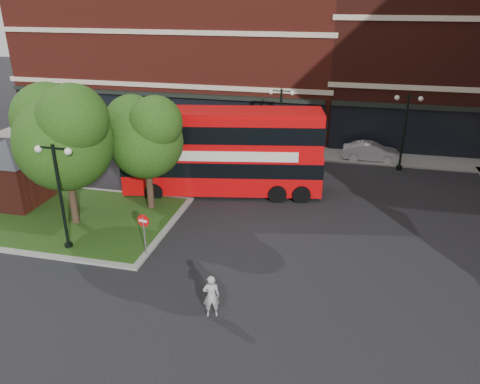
% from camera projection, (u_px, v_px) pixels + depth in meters
% --- Properties ---
extents(ground, '(120.00, 120.00, 0.00)m').
position_uv_depth(ground, '(182.00, 266.00, 20.06)').
color(ground, black).
rests_on(ground, ground).
extents(pavement_far, '(44.00, 3.00, 0.12)m').
position_uv_depth(pavement_far, '(257.00, 149.00, 34.81)').
color(pavement_far, slate).
rests_on(pavement_far, ground).
extents(terrace_far_left, '(26.00, 12.00, 14.00)m').
position_uv_depth(terrace_far_left, '(184.00, 40.00, 40.47)').
color(terrace_far_left, maroon).
rests_on(terrace_far_left, ground).
extents(terrace_far_right, '(18.00, 12.00, 16.00)m').
position_uv_depth(terrace_far_right, '(458.00, 33.00, 35.48)').
color(terrace_far_right, '#471911').
rests_on(terrace_far_right, ground).
extents(traffic_island, '(12.60, 7.60, 0.15)m').
position_uv_depth(traffic_island, '(56.00, 216.00, 24.39)').
color(traffic_island, gray).
rests_on(traffic_island, ground).
extents(kiosk, '(6.51, 6.51, 3.60)m').
position_uv_depth(kiosk, '(10.00, 165.00, 25.03)').
color(kiosk, '#471911').
rests_on(kiosk, traffic_island).
extents(tree_island_west, '(5.40, 4.71, 7.21)m').
position_uv_depth(tree_island_west, '(62.00, 132.00, 21.86)').
color(tree_island_west, '#2D2116').
rests_on(tree_island_west, ground).
extents(tree_island_east, '(4.46, 3.90, 6.29)m').
position_uv_depth(tree_island_east, '(144.00, 133.00, 23.67)').
color(tree_island_east, '#2D2116').
rests_on(tree_island_east, ground).
extents(lamp_island, '(1.72, 0.36, 5.00)m').
position_uv_depth(lamp_island, '(60.00, 192.00, 20.28)').
color(lamp_island, black).
rests_on(lamp_island, ground).
extents(lamp_far_left, '(1.72, 0.36, 5.00)m').
position_uv_depth(lamp_far_left, '(280.00, 121.00, 31.51)').
color(lamp_far_left, black).
rests_on(lamp_far_left, ground).
extents(lamp_far_right, '(1.72, 0.36, 5.00)m').
position_uv_depth(lamp_far_right, '(405.00, 128.00, 29.84)').
color(lamp_far_right, black).
rests_on(lamp_far_right, ground).
extents(bus, '(11.48, 4.59, 4.28)m').
position_uv_depth(bus, '(222.00, 146.00, 26.41)').
color(bus, red).
rests_on(bus, ground).
extents(woman, '(0.71, 0.58, 1.68)m').
position_uv_depth(woman, '(211.00, 296.00, 16.68)').
color(woman, '#99999C').
rests_on(woman, ground).
extents(car_silver, '(4.00, 1.65, 1.36)m').
position_uv_depth(car_silver, '(267.00, 144.00, 33.94)').
color(car_silver, silver).
rests_on(car_silver, ground).
extents(car_white, '(3.87, 1.38, 1.27)m').
position_uv_depth(car_white, '(371.00, 152.00, 32.42)').
color(car_white, silver).
rests_on(car_white, ground).
extents(no_entry_sign, '(0.57, 0.14, 2.06)m').
position_uv_depth(no_entry_sign, '(144.00, 227.00, 20.23)').
color(no_entry_sign, slate).
rests_on(no_entry_sign, ground).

